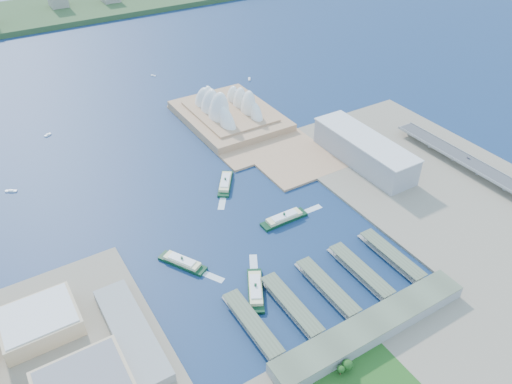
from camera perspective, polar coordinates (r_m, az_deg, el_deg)
ground at (r=530.37m, az=1.86°, el=-6.77°), size 3000.00×3000.00×0.00m
east_land at (r=642.54m, az=22.67°, el=-1.09°), size 240.00×500.00×3.00m
peninsula at (r=757.41m, az=-2.11°, el=7.76°), size 135.00×220.00×3.00m
far_shore at (r=1366.88m, az=-22.53°, el=18.51°), size 2200.00×260.00×12.00m
opera_house at (r=758.12m, az=-3.10°, el=10.35°), size 134.00×180.00×58.00m
toaster_building at (r=669.29m, az=12.22°, el=4.66°), size 45.00×155.00×35.00m
expressway at (r=678.84m, az=26.60°, el=0.61°), size 26.00×340.00×11.85m
ferry_wharves at (r=491.53m, az=8.13°, el=-10.80°), size 184.00×90.00×9.30m
terminal_building at (r=461.48m, az=13.03°, el=-14.86°), size 200.00×28.00×12.00m
ferry_a at (r=517.84m, az=-8.44°, el=-7.78°), size 37.99×52.66×10.01m
ferry_b at (r=622.63m, az=-3.52°, el=1.20°), size 42.76×52.73×10.33m
ferry_c at (r=485.79m, az=-0.06°, el=-10.91°), size 39.52×56.18×10.63m
ferry_d at (r=565.95m, az=3.23°, el=-2.86°), size 56.67×14.48×10.71m
boat_a at (r=682.09m, az=-26.20°, el=0.13°), size 13.66×10.03×2.67m
boat_b at (r=789.31m, az=-22.71°, el=6.06°), size 10.97×8.18×2.83m
boat_c at (r=908.48m, az=-0.77°, el=12.80°), size 10.10×13.09×2.93m
boat_e at (r=941.52m, az=-11.67°, el=12.91°), size 7.61×9.54×2.31m
car_c at (r=703.66m, az=23.15°, el=3.56°), size 1.98×4.86×1.41m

